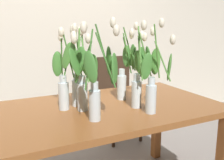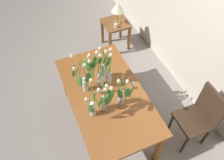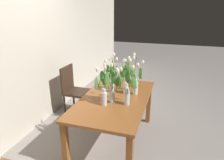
{
  "view_description": "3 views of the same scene",
  "coord_description": "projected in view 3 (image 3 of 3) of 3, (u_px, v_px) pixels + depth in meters",
  "views": [
    {
      "loc": [
        -0.7,
        -1.53,
        1.29
      ],
      "look_at": [
        0.08,
        0.05,
        0.91
      ],
      "focal_mm": 41.49,
      "sensor_mm": 36.0,
      "label": 1
    },
    {
      "loc": [
        1.51,
        -0.57,
        2.99
      ],
      "look_at": [
        0.0,
        0.08,
        0.97
      ],
      "focal_mm": 36.07,
      "sensor_mm": 36.0,
      "label": 2
    },
    {
      "loc": [
        -2.53,
        -0.76,
        1.95
      ],
      "look_at": [
        0.08,
        0.07,
        0.97
      ],
      "focal_mm": 33.17,
      "sensor_mm": 36.0,
      "label": 3
    }
  ],
  "objects": [
    {
      "name": "dining_chair",
      "position": [
        73.0,
        88.0,
        3.82
      ],
      "size": [
        0.41,
        0.41,
        0.93
      ],
      "color": "#382619",
      "rests_on": "ground"
    },
    {
      "name": "tulip_vase_6",
      "position": [
        126.0,
        79.0,
        2.98
      ],
      "size": [
        0.17,
        0.25,
        0.57
      ],
      "color": "silver",
      "rests_on": "dining_table"
    },
    {
      "name": "tulip_vase_1",
      "position": [
        128.0,
        88.0,
        2.61
      ],
      "size": [
        0.28,
        0.26,
        0.59
      ],
      "color": "silver",
      "rests_on": "dining_table"
    },
    {
      "name": "room_wall_rear",
      "position": [
        23.0,
        48.0,
        3.1
      ],
      "size": [
        9.0,
        0.1,
        2.7
      ],
      "primitive_type": "cube",
      "color": "beige",
      "rests_on": "ground"
    },
    {
      "name": "ground_plane",
      "position": [
        115.0,
        142.0,
        3.14
      ],
      "size": [
        18.0,
        18.0,
        0.0
      ],
      "primitive_type": "plane",
      "color": "gray"
    },
    {
      "name": "tulip_vase_5",
      "position": [
        106.0,
        89.0,
        2.7
      ],
      "size": [
        0.21,
        0.15,
        0.54
      ],
      "color": "silver",
      "rests_on": "dining_table"
    },
    {
      "name": "tulip_vase_2",
      "position": [
        113.0,
        87.0,
        2.66
      ],
      "size": [
        0.19,
        0.28,
        0.57
      ],
      "color": "silver",
      "rests_on": "dining_table"
    },
    {
      "name": "tulip_vase_3",
      "position": [
        136.0,
        82.0,
        2.98
      ],
      "size": [
        0.17,
        0.21,
        0.59
      ],
      "color": "silver",
      "rests_on": "dining_table"
    },
    {
      "name": "tulip_vase_4",
      "position": [
        103.0,
        92.0,
        2.63
      ],
      "size": [
        0.15,
        0.15,
        0.55
      ],
      "color": "silver",
      "rests_on": "dining_table"
    },
    {
      "name": "dining_table",
      "position": [
        115.0,
        104.0,
        2.92
      ],
      "size": [
        1.6,
        0.9,
        0.74
      ],
      "color": "brown",
      "rests_on": "ground"
    },
    {
      "name": "tulip_vase_0",
      "position": [
        112.0,
        78.0,
        3.06
      ],
      "size": [
        0.17,
        0.21,
        0.57
      ],
      "color": "silver",
      "rests_on": "dining_table"
    }
  ]
}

